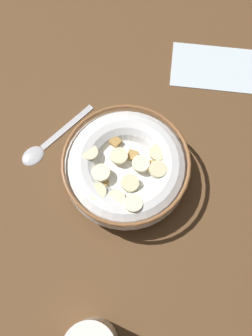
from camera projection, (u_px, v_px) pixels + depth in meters
The scene contains 4 objects.
ground_plane at pixel (126, 176), 61.05cm from camera, with size 106.08×106.08×2.00cm, color brown.
cereal_bowl at pixel (126, 168), 57.13cm from camera, with size 19.51×19.51×6.19cm.
spoon at pixel (43, 147), 61.41cm from camera, with size 11.94×12.51×0.80cm.
folded_napkin at pixel (215, 67), 66.97cm from camera, with size 15.74×9.44×0.30cm, color silver.
Camera 1 is at (-0.76, 19.54, 56.85)cm, focal length 39.44 mm.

